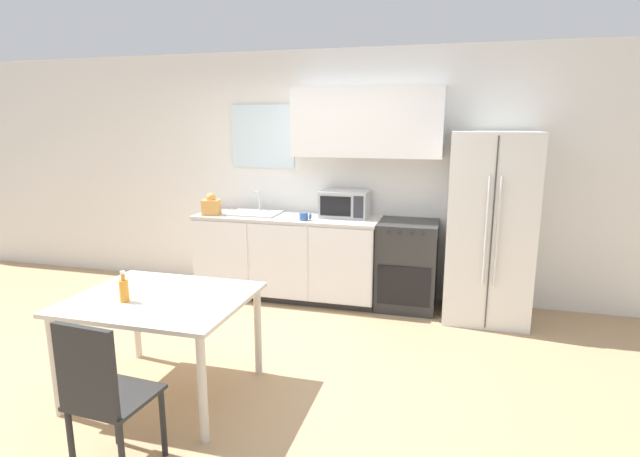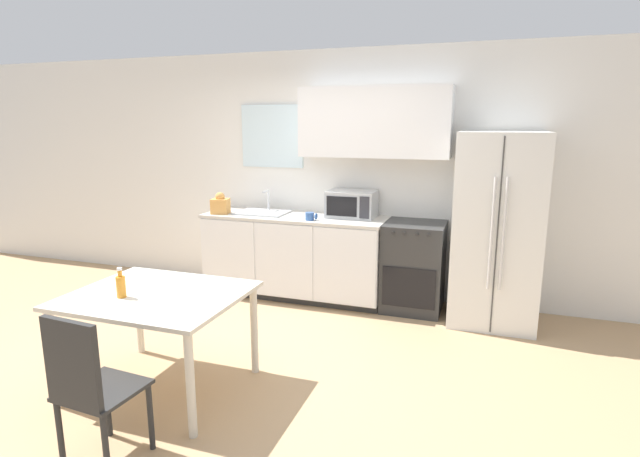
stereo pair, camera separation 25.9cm
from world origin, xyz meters
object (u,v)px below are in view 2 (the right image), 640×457
at_px(oven_range, 413,267).
at_px(dining_chair_near, 88,383).
at_px(coffee_mug, 310,216).
at_px(dining_table, 158,305).
at_px(refrigerator, 497,230).
at_px(drink_bottle, 121,286).
at_px(microwave, 352,204).

height_order(oven_range, dining_chair_near, dining_chair_near).
relative_size(oven_range, coffee_mug, 7.27).
distance_m(dining_table, dining_chair_near, 0.90).
distance_m(oven_range, dining_chair_near, 3.36).
xyz_separation_m(refrigerator, drink_bottle, (-2.47, -2.29, -0.10)).
bearing_deg(dining_chair_near, refrigerator, 59.36).
relative_size(refrigerator, coffee_mug, 14.56).
distance_m(oven_range, dining_table, 2.68).
distance_m(refrigerator, microwave, 1.50).
height_order(refrigerator, microwave, refrigerator).
height_order(oven_range, refrigerator, refrigerator).
height_order(oven_range, coffee_mug, coffee_mug).
height_order(oven_range, drink_bottle, drink_bottle).
relative_size(microwave, coffee_mug, 4.02).
height_order(dining_chair_near, drink_bottle, drink_bottle).
relative_size(coffee_mug, drink_bottle, 0.59).
bearing_deg(coffee_mug, drink_bottle, -106.30).
relative_size(refrigerator, drink_bottle, 8.62).
height_order(microwave, dining_table, microwave).
relative_size(oven_range, dining_chair_near, 0.99).
relative_size(microwave, drink_bottle, 2.38).
relative_size(oven_range, drink_bottle, 4.30).
height_order(microwave, coffee_mug, microwave).
relative_size(dining_table, drink_bottle, 5.61).
xyz_separation_m(refrigerator, dining_table, (-2.29, -2.14, -0.27)).
bearing_deg(oven_range, dining_chair_near, -113.05).
bearing_deg(drink_bottle, dining_table, 38.90).
relative_size(refrigerator, dining_chair_near, 1.98).
xyz_separation_m(oven_range, dining_chair_near, (-1.31, -3.09, 0.08)).
relative_size(dining_chair_near, drink_bottle, 4.35).
distance_m(oven_range, coffee_mug, 1.19).
relative_size(coffee_mug, dining_chair_near, 0.14).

